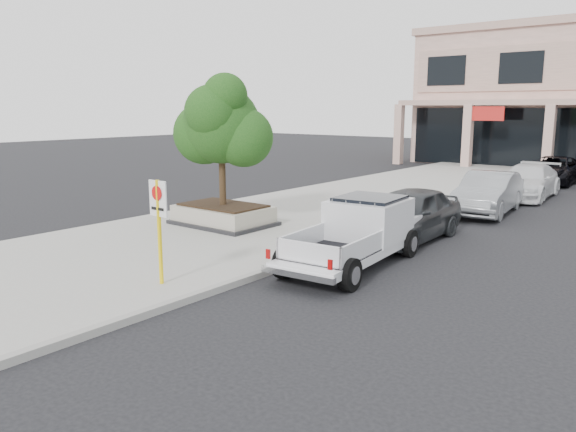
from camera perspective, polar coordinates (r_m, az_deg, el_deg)
The scene contains 12 objects.
ground at distance 12.25m, azimuth 1.53°, elevation -7.95°, with size 120.00×120.00×0.00m, color black.
sidewalk at distance 20.08m, azimuth -0.61°, elevation -0.22°, with size 8.00×52.00×0.15m, color gray.
curb at distance 17.90m, azimuth 9.22°, elevation -1.75°, with size 0.20×52.00×0.15m, color gray.
planter at distance 18.71m, azimuth -6.60°, elevation 0.13°, with size 3.20×2.20×0.68m.
planter_tree at distance 18.41m, azimuth -6.16°, elevation 9.17°, with size 2.90×2.55×4.00m.
no_parking_sign at distance 12.42m, azimuth -12.99°, elevation -0.16°, with size 0.55×0.09×2.30m.
hedge at distance 16.95m, azimuth 6.44°, elevation -0.51°, with size 1.10×0.99×0.94m, color #154213.
pickup_truck at distance 14.20m, azimuth 6.54°, elevation -1.84°, with size 1.98×5.34×1.68m, color silver, non-canonical shape.
curb_car_a at distance 17.26m, azimuth 12.09°, elevation 0.16°, with size 1.91×4.74×1.61m, color #303335.
curb_car_b at distance 22.53m, azimuth 19.65°, elevation 2.21°, with size 1.67×4.80×1.58m, color gray.
curb_car_c at distance 27.13m, azimuth 23.16°, elevation 3.24°, with size 2.07×5.10×1.48m, color silver.
curb_car_d at distance 32.90m, azimuth 25.34°, elevation 4.23°, with size 2.38×5.17×1.44m, color black.
Camera 1 is at (6.99, -9.24, 3.96)m, focal length 35.00 mm.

